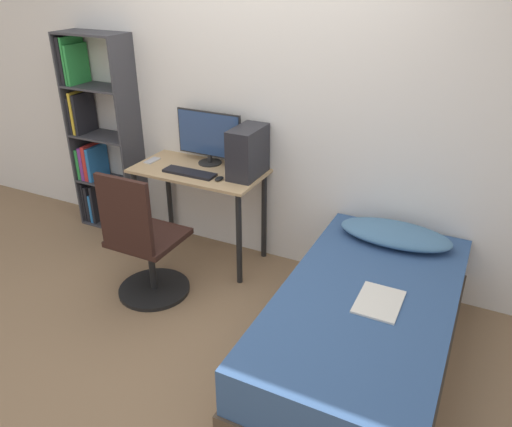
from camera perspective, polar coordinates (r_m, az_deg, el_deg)
The scene contains 13 objects.
ground_plane at distance 3.41m, azimuth -9.59°, elevation -14.57°, with size 14.00×14.00×0.00m, color #846647.
wall_back at distance 3.85m, azimuth 0.72°, elevation 12.00°, with size 8.00×0.05×2.50m.
desk at distance 4.00m, azimuth -6.49°, elevation 3.18°, with size 1.04×0.53×0.78m.
bookshelf at distance 4.71m, azimuth -17.81°, elevation 8.01°, with size 0.61×0.29×1.73m.
office_chair at distance 3.66m, azimuth -12.64°, elevation -4.14°, with size 0.53×0.53×1.01m.
bed at distance 3.13m, azimuth 12.18°, elevation -12.90°, with size 0.99×1.87×0.53m.
pillow at distance 3.51m, azimuth 15.61°, elevation -2.29°, with size 0.75×0.36×0.11m.
magazine at distance 2.91m, azimuth 13.87°, elevation -9.77°, with size 0.24×0.32×0.01m.
monitor at distance 3.99m, azimuth -5.41°, elevation 8.77°, with size 0.56×0.19×0.43m.
keyboard at distance 3.87m, azimuth -7.61°, elevation 4.64°, with size 0.43×0.13×0.02m.
pc_tower at distance 3.74m, azimuth -0.94°, elevation 7.04°, with size 0.19×0.36×0.38m.
mouse at distance 3.73m, azimuth -4.23°, elevation 4.00°, with size 0.06×0.09×0.02m.
phone at distance 4.18m, azimuth -11.78°, elevation 5.96°, with size 0.07×0.14×0.01m.
Camera 1 is at (1.61, -2.01, 2.23)m, focal length 35.00 mm.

